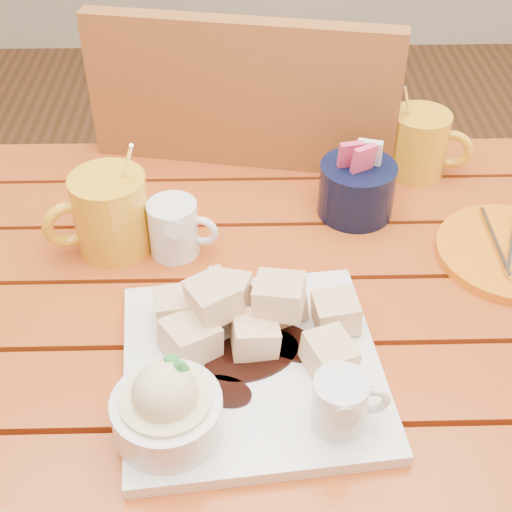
{
  "coord_description": "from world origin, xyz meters",
  "views": [
    {
      "loc": [
        0.0,
        -0.62,
        1.35
      ],
      "look_at": [
        0.02,
        0.02,
        0.82
      ],
      "focal_mm": 50.0,
      "sensor_mm": 36.0,
      "label": 1
    }
  ],
  "objects_px": {
    "coffee_mug_right": "(420,143)",
    "chair_far": "(255,219)",
    "coffee_mug_left": "(109,213)",
    "table": "(244,370)",
    "dessert_plate": "(235,367)"
  },
  "relations": [
    {
      "from": "coffee_mug_right",
      "to": "chair_far",
      "type": "relative_size",
      "value": 0.15
    },
    {
      "from": "coffee_mug_left",
      "to": "chair_far",
      "type": "distance_m",
      "value": 0.46
    },
    {
      "from": "table",
      "to": "coffee_mug_right",
      "type": "distance_m",
      "value": 0.43
    },
    {
      "from": "dessert_plate",
      "to": "table",
      "type": "bearing_deg",
      "value": 85.35
    },
    {
      "from": "coffee_mug_left",
      "to": "chair_far",
      "type": "xyz_separation_m",
      "value": [
        0.2,
        0.33,
        -0.26
      ]
    },
    {
      "from": "table",
      "to": "dessert_plate",
      "type": "bearing_deg",
      "value": -94.65
    },
    {
      "from": "coffee_mug_right",
      "to": "chair_far",
      "type": "distance_m",
      "value": 0.38
    },
    {
      "from": "table",
      "to": "coffee_mug_right",
      "type": "xyz_separation_m",
      "value": [
        0.27,
        0.3,
        0.16
      ]
    },
    {
      "from": "coffee_mug_left",
      "to": "coffee_mug_right",
      "type": "distance_m",
      "value": 0.47
    },
    {
      "from": "chair_far",
      "to": "coffee_mug_left",
      "type": "bearing_deg",
      "value": 69.88
    },
    {
      "from": "chair_far",
      "to": "coffee_mug_right",
      "type": "bearing_deg",
      "value": 158.52
    },
    {
      "from": "dessert_plate",
      "to": "coffee_mug_left",
      "type": "height_order",
      "value": "coffee_mug_left"
    },
    {
      "from": "table",
      "to": "dessert_plate",
      "type": "height_order",
      "value": "dessert_plate"
    },
    {
      "from": "dessert_plate",
      "to": "coffee_mug_left",
      "type": "xyz_separation_m",
      "value": [
        -0.16,
        0.24,
        0.02
      ]
    },
    {
      "from": "coffee_mug_right",
      "to": "chair_far",
      "type": "height_order",
      "value": "chair_far"
    }
  ]
}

